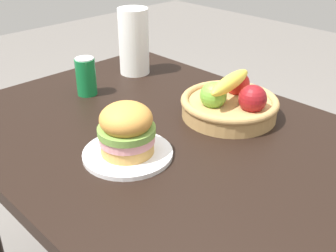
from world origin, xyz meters
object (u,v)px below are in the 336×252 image
plate (128,154)px  paper_towel_roll (134,42)px  soda_can (85,77)px  fruit_basket (230,102)px  sandwich (127,129)px

plate → paper_towel_roll: paper_towel_roll is taller
soda_can → fruit_basket: bearing=25.9°
plate → paper_towel_roll: size_ratio=0.95×
plate → soda_can: bearing=159.6°
plate → fruit_basket: (0.04, 0.36, 0.04)m
fruit_basket → paper_towel_roll: 0.49m
soda_can → fruit_basket: fruit_basket is taller
paper_towel_roll → plate: bearing=-42.0°
fruit_basket → plate: bearing=-96.6°
soda_can → fruit_basket: (0.44, 0.21, -0.02)m
sandwich → paper_towel_roll: size_ratio=0.60×
soda_can → paper_towel_roll: paper_towel_roll is taller
sandwich → fruit_basket: (0.04, 0.36, -0.03)m
sandwich → fruit_basket: sandwich is taller
plate → soda_can: size_ratio=1.81×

